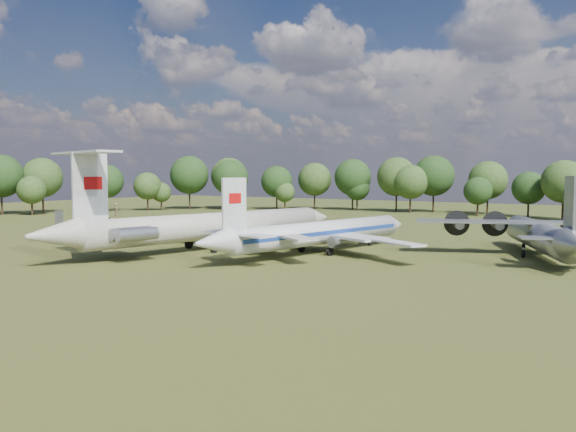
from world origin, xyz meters
The scene contains 7 objects.
ground centered at (0.00, 0.00, 0.00)m, with size 300.00×300.00×0.00m, color #264015.
il62_airliner centered at (1.39, -3.43, 2.63)m, with size 41.20×53.56×5.25m, color silver, non-canonical shape.
tu104_jet centered at (16.23, 1.42, 2.19)m, with size 32.79×43.72×4.37m, color beige, non-canonical shape.
an12_transport centered at (41.89, 13.91, 2.29)m, with size 31.16×34.83×4.58m, color #9FA1A7, non-canonical shape.
small_prop_west centered at (-14.63, -6.39, 1.23)m, with size 12.31×16.79×2.46m, color black, non-canonical shape.
small_prop_northwest centered at (-26.85, -4.38, 1.26)m, with size 12.56×17.13×2.51m, color #97999E, non-canonical shape.
person_on_il62 centered at (-2.06, -17.72, 6.20)m, with size 0.69×0.45×1.89m, color #947B4B.
Camera 1 is at (53.44, -64.63, 10.73)m, focal length 35.00 mm.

